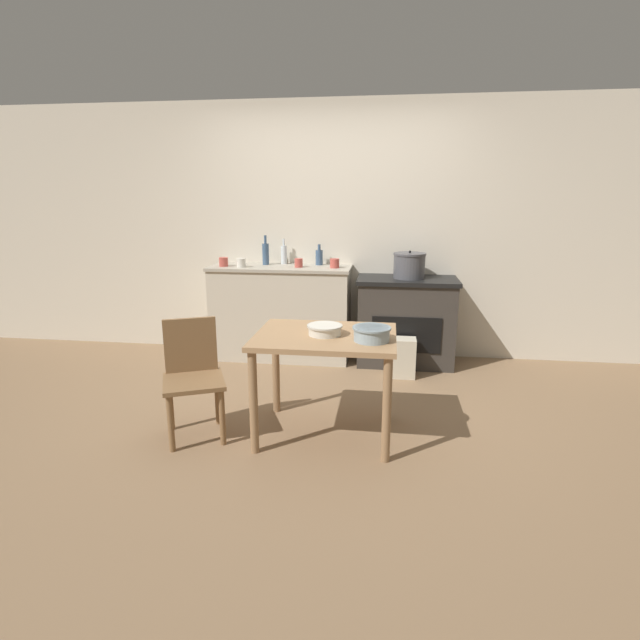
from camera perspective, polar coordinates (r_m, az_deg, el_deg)
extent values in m
plane|color=#896B4C|center=(3.95, -0.95, -10.36)|extent=(14.00, 14.00, 0.00)
cube|color=beige|center=(5.18, 1.70, 10.09)|extent=(8.00, 0.07, 2.55)
cube|color=beige|center=(5.10, -4.44, 0.71)|extent=(1.38, 0.50, 0.92)
cube|color=#A9A08F|center=(5.02, -4.55, 5.98)|extent=(1.41, 0.53, 0.03)
cube|color=#38332D|center=(5.00, 9.76, -0.34)|extent=(0.92, 0.52, 0.82)
cube|color=black|center=(4.91, 9.97, 4.51)|extent=(0.96, 0.56, 0.04)
cube|color=black|center=(4.75, 9.83, -1.70)|extent=(0.64, 0.01, 0.34)
cube|color=#A87F56|center=(3.35, 0.64, -1.91)|extent=(0.94, 0.74, 0.03)
cylinder|color=#97724E|center=(3.25, -7.61, -9.35)|extent=(0.06, 0.06, 0.69)
cylinder|color=#97724E|center=(3.15, 7.63, -10.18)|extent=(0.06, 0.06, 0.69)
cylinder|color=#97724E|center=(3.84, -5.06, -5.57)|extent=(0.06, 0.06, 0.69)
cylinder|color=#97724E|center=(3.75, 7.71, -6.13)|extent=(0.06, 0.06, 0.69)
cube|color=olive|center=(3.51, -14.25, -6.85)|extent=(0.53, 0.53, 0.03)
cube|color=olive|center=(3.62, -14.58, -2.76)|extent=(0.34, 0.18, 0.38)
cylinder|color=olive|center=(3.44, -16.70, -11.28)|extent=(0.04, 0.04, 0.39)
cylinder|color=olive|center=(3.45, -11.11, -10.87)|extent=(0.04, 0.04, 0.39)
cylinder|color=olive|center=(3.74, -16.73, -9.17)|extent=(0.04, 0.04, 0.39)
cylinder|color=olive|center=(3.75, -11.62, -8.80)|extent=(0.04, 0.04, 0.39)
cube|color=beige|center=(4.66, 9.25, -4.25)|extent=(0.26, 0.18, 0.36)
cylinder|color=#4C4C51|center=(4.89, 10.17, 6.02)|extent=(0.30, 0.30, 0.22)
cylinder|color=#4C4C51|center=(4.88, 10.23, 7.44)|extent=(0.31, 0.31, 0.02)
sphere|color=black|center=(4.87, 10.24, 7.69)|extent=(0.02, 0.02, 0.02)
cylinder|color=silver|center=(3.32, 0.55, -1.13)|extent=(0.22, 0.22, 0.07)
cylinder|color=beige|center=(3.32, 0.55, -0.67)|extent=(0.24, 0.24, 0.01)
cylinder|color=#93A8B2|center=(3.20, 5.92, -1.59)|extent=(0.23, 0.23, 0.09)
cylinder|color=#8597A0|center=(3.19, 5.94, -0.90)|extent=(0.25, 0.25, 0.01)
cylinder|color=#3D5675|center=(5.13, -6.23, 7.49)|extent=(0.07, 0.07, 0.21)
cylinder|color=#3D5675|center=(5.12, -6.28, 9.14)|extent=(0.03, 0.03, 0.08)
cylinder|color=silver|center=(5.17, -4.14, 7.43)|extent=(0.06, 0.06, 0.18)
cylinder|color=silver|center=(5.16, -4.17, 8.84)|extent=(0.02, 0.02, 0.07)
cylinder|color=#3D5675|center=(5.09, -0.10, 7.16)|extent=(0.07, 0.07, 0.15)
cylinder|color=#3D5675|center=(5.08, -0.10, 8.32)|extent=(0.03, 0.03, 0.06)
cylinder|color=#B74C42|center=(4.88, 1.68, 6.50)|extent=(0.09, 0.09, 0.09)
cylinder|color=silver|center=(4.98, -9.00, 6.48)|extent=(0.09, 0.09, 0.09)
cylinder|color=#B74C42|center=(4.93, -2.46, 6.54)|extent=(0.08, 0.08, 0.09)
cylinder|color=#B74C42|center=(5.07, -10.96, 6.54)|extent=(0.09, 0.09, 0.09)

